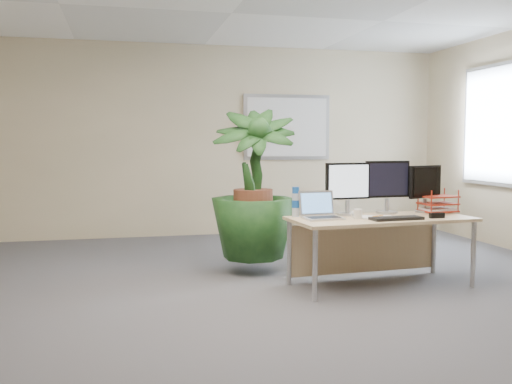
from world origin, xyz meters
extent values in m
plane|color=#4E4E53|center=(0.00, 0.00, 0.00)|extent=(8.00, 8.00, 0.00)
cube|color=tan|center=(0.00, 4.00, 1.35)|extent=(7.00, 0.04, 2.70)
cube|color=#A2A3A7|center=(1.20, 3.97, 1.55)|extent=(1.30, 0.03, 0.95)
cube|color=silver|center=(1.20, 3.95, 1.55)|extent=(1.20, 0.01, 0.85)
cube|color=#A2A3A7|center=(3.47, 2.30, 1.55)|extent=(0.03, 1.30, 1.55)
cube|color=silver|center=(3.45, 2.30, 1.55)|extent=(0.01, 1.20, 1.45)
cube|color=tan|center=(1.13, 0.68, 0.63)|extent=(1.71, 0.82, 0.03)
cube|color=tan|center=(1.10, 1.00, 0.31)|extent=(1.56, 0.13, 0.49)
cylinder|color=#A5A4A9|center=(0.37, 0.32, 0.31)|extent=(0.04, 0.04, 0.61)
cylinder|color=#A5A4A9|center=(1.93, 0.43, 0.31)|extent=(0.04, 0.04, 0.61)
cylinder|color=#A5A4A9|center=(0.32, 0.92, 0.31)|extent=(0.04, 0.04, 0.61)
cylinder|color=#A5A4A9|center=(1.89, 1.03, 0.31)|extent=(0.04, 0.04, 0.61)
imported|color=#143816|center=(0.12, 1.50, 0.75)|extent=(1.02, 1.02, 1.50)
cylinder|color=#A5A4A9|center=(0.89, 0.90, 0.65)|extent=(0.20, 0.20, 0.02)
cylinder|color=#A5A4A9|center=(0.89, 0.90, 0.72)|extent=(0.04, 0.04, 0.12)
cube|color=black|center=(0.89, 0.90, 0.96)|extent=(0.45, 0.07, 0.34)
cube|color=silver|center=(0.89, 0.88, 0.96)|extent=(0.40, 0.03, 0.30)
cylinder|color=#A5A4A9|center=(1.31, 0.94, 0.65)|extent=(0.21, 0.21, 0.02)
cylinder|color=#A5A4A9|center=(1.31, 0.94, 0.72)|extent=(0.04, 0.04, 0.12)
cube|color=black|center=(1.31, 0.94, 0.97)|extent=(0.46, 0.07, 0.35)
cube|color=black|center=(1.32, 0.91, 0.97)|extent=(0.41, 0.03, 0.31)
cylinder|color=#A5A4A9|center=(1.72, 0.94, 0.65)|extent=(0.19, 0.19, 0.02)
cylinder|color=#A5A4A9|center=(1.72, 0.94, 0.72)|extent=(0.04, 0.04, 0.11)
cube|color=black|center=(1.72, 0.94, 0.94)|extent=(0.40, 0.17, 0.32)
cube|color=black|center=(1.73, 0.92, 0.94)|extent=(0.36, 0.13, 0.28)
cube|color=silver|center=(0.57, 0.68, 0.65)|extent=(0.35, 0.26, 0.02)
cube|color=black|center=(0.57, 0.67, 0.66)|extent=(0.30, 0.17, 0.00)
cube|color=silver|center=(0.56, 0.83, 0.77)|extent=(0.34, 0.08, 0.22)
cube|color=#5D9CEF|center=(0.56, 0.82, 0.77)|extent=(0.30, 0.06, 0.18)
cube|color=black|center=(1.18, 0.49, 0.65)|extent=(0.49, 0.19, 0.03)
cylinder|color=silver|center=(0.88, 0.64, 0.68)|extent=(0.08, 0.08, 0.09)
torus|color=silver|center=(0.84, 0.64, 0.68)|extent=(0.06, 0.02, 0.06)
cube|color=white|center=(1.07, 0.64, 0.65)|extent=(0.34, 0.29, 0.01)
cylinder|color=orange|center=(1.09, 0.66, 0.66)|extent=(0.13, 0.06, 0.01)
cylinder|color=yellow|center=(1.30, 0.62, 0.65)|extent=(0.12, 0.03, 0.02)
cylinder|color=silver|center=(0.38, 0.91, 0.75)|extent=(0.07, 0.07, 0.22)
cylinder|color=blue|center=(0.38, 0.91, 0.89)|extent=(0.06, 0.06, 0.06)
cylinder|color=blue|center=(0.38, 0.91, 0.76)|extent=(0.07, 0.07, 0.07)
cube|color=#A52614|center=(1.84, 0.90, 0.66)|extent=(0.35, 0.28, 0.02)
cube|color=#A52614|center=(1.84, 0.90, 0.73)|extent=(0.35, 0.28, 0.02)
cube|color=#A52614|center=(1.84, 0.90, 0.80)|extent=(0.35, 0.28, 0.02)
cube|color=white|center=(1.84, 0.90, 0.67)|extent=(0.32, 0.24, 0.02)
cube|color=black|center=(1.59, 0.51, 0.66)|extent=(0.15, 0.05, 0.05)
camera|label=1|loc=(-1.19, -4.09, 1.32)|focal=40.00mm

